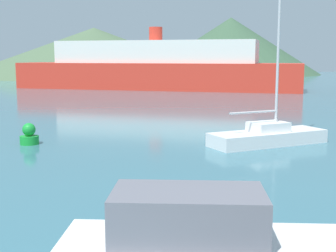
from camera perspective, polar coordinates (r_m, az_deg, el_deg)
sailboat_inner at (r=21.28m, az=12.11°, el=-0.86°), size 5.56×4.15×11.55m
ferry_distant at (r=56.36m, az=-1.49°, el=7.09°), size 34.67×12.98×7.34m
buoy_marker at (r=21.78m, az=-16.56°, el=-1.12°), size 0.83×0.83×0.96m
hill_west at (r=100.87m, az=-8.98°, el=8.96°), size 53.91×53.91×9.87m
hill_central at (r=106.98m, az=7.64°, el=9.66°), size 39.24×39.24×12.49m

